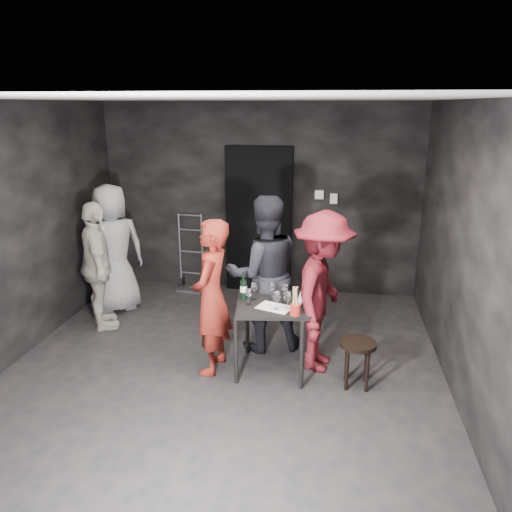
% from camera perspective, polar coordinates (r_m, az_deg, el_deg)
% --- Properties ---
extents(floor, '(4.50, 5.00, 0.02)m').
position_cam_1_polar(floor, '(5.31, -3.79, -13.04)').
color(floor, black).
rests_on(floor, ground).
extents(ceiling, '(4.50, 5.00, 0.02)m').
position_cam_1_polar(ceiling, '(4.60, -4.47, 17.51)').
color(ceiling, silver).
rests_on(ceiling, ground).
extents(wall_back, '(4.50, 0.04, 2.70)m').
position_cam_1_polar(wall_back, '(7.18, 0.40, 6.50)').
color(wall_back, black).
rests_on(wall_back, ground).
extents(wall_front, '(4.50, 0.04, 2.70)m').
position_cam_1_polar(wall_front, '(2.59, -16.96, -13.98)').
color(wall_front, black).
rests_on(wall_front, ground).
extents(wall_left, '(0.04, 5.00, 2.70)m').
position_cam_1_polar(wall_left, '(5.72, -26.67, 1.96)').
color(wall_left, black).
rests_on(wall_left, ground).
extents(wall_right, '(0.04, 5.00, 2.70)m').
position_cam_1_polar(wall_right, '(4.81, 22.99, -0.11)').
color(wall_right, black).
rests_on(wall_right, ground).
extents(doorway, '(0.95, 0.10, 2.10)m').
position_cam_1_polar(doorway, '(7.18, 0.32, 4.06)').
color(doorway, black).
rests_on(doorway, ground).
extents(wallbox_upper, '(0.12, 0.06, 0.12)m').
position_cam_1_polar(wallbox_upper, '(7.03, 7.25, 6.98)').
color(wallbox_upper, '#B7B7B2').
rests_on(wallbox_upper, wall_back).
extents(wallbox_lower, '(0.10, 0.06, 0.14)m').
position_cam_1_polar(wallbox_lower, '(7.04, 8.87, 6.51)').
color(wallbox_lower, '#B7B7B2').
rests_on(wallbox_lower, wall_back).
extents(hand_truck, '(0.38, 0.33, 1.14)m').
position_cam_1_polar(hand_truck, '(7.49, -7.39, -2.20)').
color(hand_truck, '#B2B2B7').
rests_on(hand_truck, floor).
extents(tasting_table, '(0.72, 0.72, 0.75)m').
position_cam_1_polar(tasting_table, '(5.06, 1.95, -6.35)').
color(tasting_table, black).
rests_on(tasting_table, floor).
extents(stool, '(0.35, 0.35, 0.47)m').
position_cam_1_polar(stool, '(4.98, 11.54, -10.56)').
color(stool, black).
rests_on(stool, floor).
extents(server_red, '(0.45, 0.65, 1.71)m').
position_cam_1_polar(server_red, '(5.01, -5.13, -4.16)').
color(server_red, maroon).
rests_on(server_red, floor).
extents(woman_black, '(1.11, 0.83, 2.02)m').
position_cam_1_polar(woman_black, '(5.42, 0.95, -0.66)').
color(woman_black, black).
rests_on(woman_black, floor).
extents(man_maroon, '(0.75, 1.27, 1.84)m').
position_cam_1_polar(man_maroon, '(5.07, 7.63, -3.15)').
color(man_maroon, maroon).
rests_on(man_maroon, floor).
extents(bystander_cream, '(0.92, 1.07, 1.65)m').
position_cam_1_polar(bystander_cream, '(6.26, -17.69, -0.81)').
color(bystander_cream, beige).
rests_on(bystander_cream, floor).
extents(bystander_grey, '(1.05, 1.00, 1.92)m').
position_cam_1_polar(bystander_grey, '(6.71, -16.12, 1.70)').
color(bystander_grey, gray).
rests_on(bystander_grey, floor).
extents(tasting_mat, '(0.38, 0.32, 0.00)m').
position_cam_1_polar(tasting_mat, '(4.89, 2.12, -5.89)').
color(tasting_mat, white).
rests_on(tasting_mat, tasting_table).
extents(wine_glass_a, '(0.07, 0.07, 0.18)m').
position_cam_1_polar(wine_glass_a, '(4.93, -0.87, -4.59)').
color(wine_glass_a, white).
rests_on(wine_glass_a, tasting_table).
extents(wine_glass_b, '(0.09, 0.09, 0.19)m').
position_cam_1_polar(wine_glass_b, '(5.06, -0.24, -3.99)').
color(wine_glass_b, white).
rests_on(wine_glass_b, tasting_table).
extents(wine_glass_c, '(0.07, 0.07, 0.19)m').
position_cam_1_polar(wine_glass_c, '(5.07, 1.78, -3.96)').
color(wine_glass_c, white).
rests_on(wine_glass_c, tasting_table).
extents(wine_glass_d, '(0.09, 0.09, 0.20)m').
position_cam_1_polar(wine_glass_d, '(4.81, 2.38, -5.02)').
color(wine_glass_d, white).
rests_on(wine_glass_d, tasting_table).
extents(wine_glass_e, '(0.08, 0.08, 0.19)m').
position_cam_1_polar(wine_glass_e, '(4.84, 3.61, -5.03)').
color(wine_glass_e, white).
rests_on(wine_glass_e, tasting_table).
extents(wine_glass_f, '(0.09, 0.09, 0.20)m').
position_cam_1_polar(wine_glass_f, '(4.99, 3.28, -4.25)').
color(wine_glass_f, white).
rests_on(wine_glass_f, tasting_table).
extents(wine_bottle, '(0.07, 0.07, 0.28)m').
position_cam_1_polar(wine_bottle, '(5.07, -1.45, -3.77)').
color(wine_bottle, black).
rests_on(wine_bottle, tasting_table).
extents(breadstick_cup, '(0.10, 0.10, 0.30)m').
position_cam_1_polar(breadstick_cup, '(4.69, 4.52, -5.22)').
color(breadstick_cup, red).
rests_on(breadstick_cup, tasting_table).
extents(reserved_card, '(0.12, 0.15, 0.10)m').
position_cam_1_polar(reserved_card, '(4.99, 5.17, -4.88)').
color(reserved_card, white).
rests_on(reserved_card, tasting_table).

